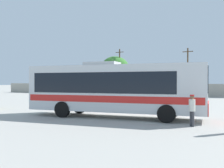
% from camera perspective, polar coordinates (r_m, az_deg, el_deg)
% --- Properties ---
extents(ground_plane, '(300.00, 300.00, 0.00)m').
position_cam_1_polar(ground_plane, '(27.05, 12.60, -4.47)').
color(ground_plane, '#A3A099').
extents(perimeter_wall, '(80.00, 0.30, 2.02)m').
position_cam_1_polar(perimeter_wall, '(43.81, 17.82, -1.28)').
color(perimeter_wall, '#9E998C').
rests_on(perimeter_wall, ground_plane).
extents(coach_bus_silver_red, '(11.77, 3.70, 3.63)m').
position_cam_1_polar(coach_bus_silver_red, '(17.39, 0.10, -0.81)').
color(coach_bus_silver_red, silver).
rests_on(coach_bus_silver_red, ground_plane).
extents(attendant_by_bus_door, '(0.47, 0.47, 1.66)m').
position_cam_1_polar(attendant_by_bus_door, '(14.45, 16.82, -5.04)').
color(attendant_by_bus_door, '#38383D').
rests_on(attendant_by_bus_door, ground_plane).
extents(parked_car_leftmost_white, '(4.35, 2.10, 1.48)m').
position_cam_1_polar(parked_car_leftmost_white, '(44.31, -0.47, -1.53)').
color(parked_car_leftmost_white, silver).
rests_on(parked_car_leftmost_white, ground_plane).
extents(parked_car_second_maroon, '(4.28, 2.12, 1.41)m').
position_cam_1_polar(parked_car_second_maroon, '(42.25, 6.09, -1.66)').
color(parked_car_second_maroon, maroon).
rests_on(parked_car_second_maroon, ground_plane).
extents(utility_pole_near, '(1.80, 0.40, 8.05)m').
position_cam_1_polar(utility_pole_near, '(46.74, 15.97, 2.76)').
color(utility_pole_near, '#4C3823').
rests_on(utility_pole_near, ground_plane).
extents(utility_pole_far, '(1.79, 0.43, 8.67)m').
position_cam_1_polar(utility_pole_far, '(51.41, 1.65, 2.91)').
color(utility_pole_far, '#4C3823').
rests_on(utility_pole_far, ground_plane).
extents(roadside_tree_left, '(5.56, 5.56, 7.37)m').
position_cam_1_polar(roadside_tree_left, '(52.46, 0.63, 3.39)').
color(roadside_tree_left, brown).
rests_on(roadside_tree_left, ground_plane).
extents(roadside_tree_midleft, '(3.48, 3.48, 5.46)m').
position_cam_1_polar(roadside_tree_midleft, '(49.51, 8.74, 2.35)').
color(roadside_tree_midleft, brown).
rests_on(roadside_tree_midleft, ground_plane).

